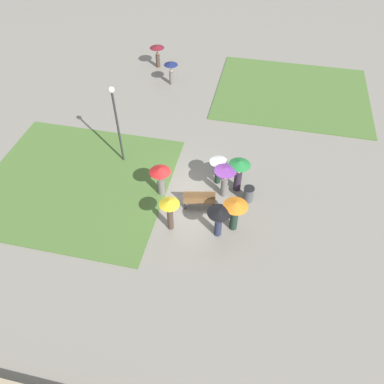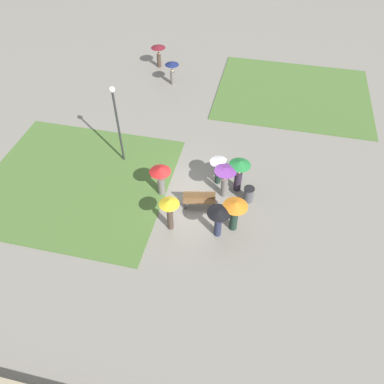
{
  "view_description": "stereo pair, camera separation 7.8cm",
  "coord_description": "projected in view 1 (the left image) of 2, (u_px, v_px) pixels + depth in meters",
  "views": [
    {
      "loc": [
        2.9,
        -13.33,
        14.51
      ],
      "look_at": [
        0.18,
        -0.87,
        1.06
      ],
      "focal_mm": 35.0,
      "sensor_mm": 36.0,
      "label": 1
    },
    {
      "loc": [
        2.98,
        -13.32,
        14.51
      ],
      "look_at": [
        0.18,
        -0.87,
        1.06
      ],
      "focal_mm": 35.0,
      "sensor_mm": 36.0,
      "label": 2
    }
  ],
  "objects": [
    {
      "name": "park_bench",
      "position": [
        199.0,
        199.0,
        19.02
      ],
      "size": [
        1.69,
        0.75,
        0.9
      ],
      "rotation": [
        0.0,
        0.0,
        0.21
      ],
      "color": "brown",
      "rests_on": "ground_plane"
    },
    {
      "name": "crowd_person_orange",
      "position": [
        235.0,
        210.0,
        17.38
      ],
      "size": [
        1.18,
        1.18,
        1.84
      ],
      "rotation": [
        0.0,
        0.0,
        5.57
      ],
      "color": "#1E3328",
      "rests_on": "ground_plane"
    },
    {
      "name": "lone_walker_mid_plaza",
      "position": [
        157.0,
        51.0,
        28.43
      ],
      "size": [
        1.1,
        1.1,
        1.72
      ],
      "rotation": [
        0.0,
        0.0,
        0.16
      ],
      "color": "#47382D",
      "rests_on": "ground_plane"
    },
    {
      "name": "crowd_person_red",
      "position": [
        160.0,
        176.0,
        18.97
      ],
      "size": [
        1.1,
        1.1,
        1.84
      ],
      "rotation": [
        0.0,
        0.0,
        1.16
      ],
      "color": "slate",
      "rests_on": "ground_plane"
    },
    {
      "name": "crowd_person_green",
      "position": [
        239.0,
        170.0,
        19.16
      ],
      "size": [
        1.13,
        1.13,
        1.99
      ],
      "rotation": [
        0.0,
        0.0,
        2.27
      ],
      "color": "#2D2333",
      "rests_on": "ground_plane"
    },
    {
      "name": "crowd_person_yellow",
      "position": [
        170.0,
        208.0,
        17.3
      ],
      "size": [
        0.97,
        0.97,
        1.96
      ],
      "rotation": [
        0.0,
        0.0,
        4.63
      ],
      "color": "#47382D",
      "rests_on": "ground_plane"
    },
    {
      "name": "lone_walker_far_path",
      "position": [
        171.0,
        68.0,
        26.65
      ],
      "size": [
        0.99,
        0.99,
        1.74
      ],
      "rotation": [
        0.0,
        0.0,
        4.76
      ],
      "color": "slate",
      "rests_on": "ground_plane"
    },
    {
      "name": "lawn_patch_far",
      "position": [
        292.0,
        93.0,
        26.68
      ],
      "size": [
        10.63,
        8.74,
        0.06
      ],
      "color": "#4C7033",
      "rests_on": "ground_plane"
    },
    {
      "name": "lamp_post",
      "position": [
        116.0,
        117.0,
        19.55
      ],
      "size": [
        0.32,
        0.32,
        4.79
      ],
      "color": "#2D2D30",
      "rests_on": "ground_plane"
    },
    {
      "name": "crowd_person_purple",
      "position": [
        225.0,
        176.0,
        18.86
      ],
      "size": [
        1.13,
        1.13,
        1.95
      ],
      "rotation": [
        0.0,
        0.0,
        0.16
      ],
      "color": "slate",
      "rests_on": "ground_plane"
    },
    {
      "name": "ground_plane",
      "position": [
        192.0,
        194.0,
        19.92
      ],
      "size": [
        90.0,
        90.0,
        0.0
      ],
      "primitive_type": "plane",
      "color": "gray"
    },
    {
      "name": "crowd_person_black",
      "position": [
        219.0,
        216.0,
        17.13
      ],
      "size": [
        1.11,
        1.11,
        1.79
      ],
      "rotation": [
        0.0,
        0.0,
        3.73
      ],
      "color": "#282D47",
      "rests_on": "ground_plane"
    },
    {
      "name": "trash_bin",
      "position": [
        248.0,
        194.0,
        19.28
      ],
      "size": [
        0.56,
        0.56,
        0.89
      ],
      "color": "#4C4C51",
      "rests_on": "ground_plane"
    },
    {
      "name": "crowd_person_white",
      "position": [
        218.0,
        166.0,
        19.65
      ],
      "size": [
        0.95,
        0.95,
        1.7
      ],
      "rotation": [
        0.0,
        0.0,
        2.26
      ],
      "color": "#1E3328",
      "rests_on": "ground_plane"
    },
    {
      "name": "lawn_patch_near",
      "position": [
        77.0,
        182.0,
        20.49
      ],
      "size": [
        9.98,
        9.12,
        0.06
      ],
      "color": "#4C7033",
      "rests_on": "ground_plane"
    }
  ]
}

